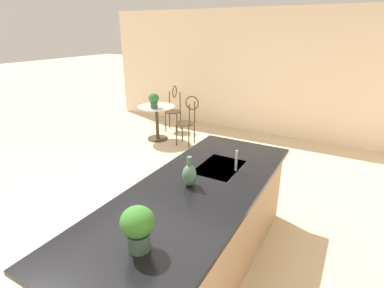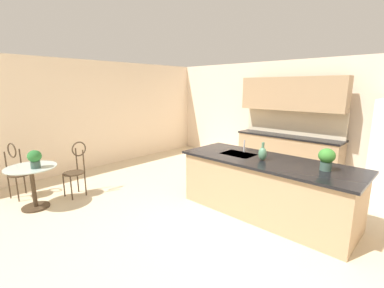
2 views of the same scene
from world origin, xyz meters
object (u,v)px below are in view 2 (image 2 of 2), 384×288
object	(u,v)px
potted_plant_on_table	(35,158)
potted_plant_counter_far	(327,158)
bistro_table	(33,183)
chair_near_window	(76,167)
chair_by_island	(17,168)
vase_on_counter	(262,153)

from	to	relation	value
potted_plant_on_table	potted_plant_counter_far	world-z (taller)	potted_plant_counter_far
bistro_table	chair_near_window	size ratio (longest dim) A/B	0.77
chair_by_island	chair_near_window	bearing A→B (deg)	48.19
chair_near_window	vase_on_counter	world-z (taller)	vase_on_counter
potted_plant_counter_far	bistro_table	bearing A→B (deg)	-145.72
chair_by_island	vase_on_counter	bearing A→B (deg)	34.48
bistro_table	chair_near_window	bearing A→B (deg)	91.71
potted_plant_on_table	vase_on_counter	distance (m)	3.70
bistro_table	vase_on_counter	bearing A→B (deg)	40.22
bistro_table	chair_near_window	distance (m)	0.77
potted_plant_counter_far	chair_near_window	bearing A→B (deg)	-154.30
potted_plant_counter_far	potted_plant_on_table	bearing A→B (deg)	-145.18
bistro_table	potted_plant_counter_far	bearing A→B (deg)	34.28
chair_near_window	potted_plant_on_table	size ratio (longest dim) A/B	3.45
bistro_table	chair_by_island	bearing A→B (deg)	-176.82
bistro_table	potted_plant_on_table	size ratio (longest dim) A/B	2.65
bistro_table	potted_plant_counter_far	size ratio (longest dim) A/B	2.57
potted_plant_counter_far	vase_on_counter	world-z (taller)	potted_plant_counter_far
chair_by_island	vase_on_counter	distance (m)	4.46
bistro_table	potted_plant_counter_far	distance (m)	4.68
bistro_table	potted_plant_on_table	bearing A→B (deg)	16.83
chair_near_window	potted_plant_on_table	xyz separation A→B (m)	(0.16, -0.72, 0.34)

